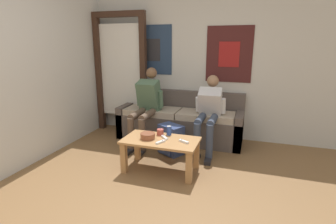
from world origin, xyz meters
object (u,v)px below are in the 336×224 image
object	(u,v)px
ceramic_bowl	(148,135)
pillar_candle	(160,132)
backpack	(171,140)
game_controller_far_center	(184,141)
person_seated_adult	(146,104)
couch	(180,122)
game_controller_near_left	(161,142)
game_controller_near_right	(164,138)
coffee_table	(161,146)
drink_can_blue	(169,131)
person_seated_teen	(209,110)

from	to	relation	value
ceramic_bowl	pillar_candle	xyz separation A→B (m)	(0.10, 0.19, -0.00)
pillar_candle	backpack	bearing A→B (deg)	86.44
ceramic_bowl	game_controller_far_center	size ratio (longest dim) A/B	1.36
person_seated_adult	pillar_candle	distance (m)	0.86
couch	game_controller_near_left	bearing A→B (deg)	-84.58
ceramic_bowl	game_controller_near_right	xyz separation A→B (m)	(0.20, 0.07, -0.03)
coffee_table	ceramic_bowl	distance (m)	0.21
couch	drink_can_blue	xyz separation A→B (m)	(0.13, -1.00, 0.19)
game_controller_near_right	pillar_candle	bearing A→B (deg)	130.23
person_seated_teen	backpack	world-z (taller)	person_seated_teen
pillar_candle	game_controller_far_center	size ratio (longest dim) A/B	0.63
ceramic_bowl	couch	bearing A→B (deg)	86.05
game_controller_near_left	backpack	bearing A→B (deg)	97.16
drink_can_blue	game_controller_far_center	distance (m)	0.33
coffee_table	game_controller_near_right	bearing A→B (deg)	54.41
pillar_candle	person_seated_adult	bearing A→B (deg)	125.37
game_controller_near_right	drink_can_blue	bearing A→B (deg)	84.69
person_seated_teen	drink_can_blue	distance (m)	0.81
coffee_table	drink_can_blue	xyz separation A→B (m)	(0.05, 0.19, 0.15)
person_seated_teen	game_controller_near_right	distance (m)	0.95
couch	backpack	world-z (taller)	couch
pillar_candle	drink_can_blue	xyz separation A→B (m)	(0.11, 0.03, 0.02)
couch	person_seated_teen	distance (m)	0.71
person_seated_adult	backpack	world-z (taller)	person_seated_adult
pillar_candle	drink_can_blue	distance (m)	0.12
person_seated_adult	game_controller_near_left	distance (m)	1.16
coffee_table	person_seated_teen	bearing A→B (deg)	62.61
game_controller_far_center	game_controller_near_right	bearing A→B (deg)	168.79
person_seated_adult	game_controller_far_center	world-z (taller)	person_seated_adult
coffee_table	ceramic_bowl	bearing A→B (deg)	-172.06
game_controller_near_left	game_controller_near_right	world-z (taller)	same
couch	coffee_table	bearing A→B (deg)	-85.97
coffee_table	couch	bearing A→B (deg)	94.03
coffee_table	person_seated_teen	world-z (taller)	person_seated_teen
game_controller_near_left	game_controller_near_right	size ratio (longest dim) A/B	1.13
couch	pillar_candle	distance (m)	1.04
ceramic_bowl	game_controller_near_left	world-z (taller)	ceramic_bowl
backpack	person_seated_adult	bearing A→B (deg)	149.13
person_seated_adult	game_controller_far_center	xyz separation A→B (m)	(0.86, -0.86, -0.23)
coffee_table	game_controller_near_right	xyz separation A→B (m)	(0.03, 0.05, 0.10)
pillar_candle	game_controller_near_right	distance (m)	0.16
person_seated_adult	backpack	distance (m)	0.75
game_controller_near_left	game_controller_far_center	bearing A→B (deg)	22.46
couch	game_controller_far_center	bearing A→B (deg)	-72.01
game_controller_far_center	person_seated_teen	bearing A→B (deg)	80.40
person_seated_teen	drink_can_blue	world-z (taller)	person_seated_teen
backpack	pillar_candle	xyz separation A→B (m)	(-0.02, -0.38, 0.25)
backpack	game_controller_near_right	bearing A→B (deg)	-81.24
ceramic_bowl	drink_can_blue	distance (m)	0.31
person_seated_adult	person_seated_teen	world-z (taller)	person_seated_adult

